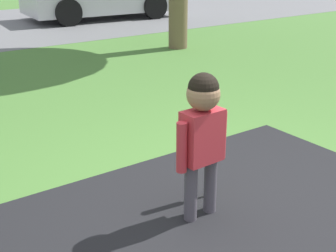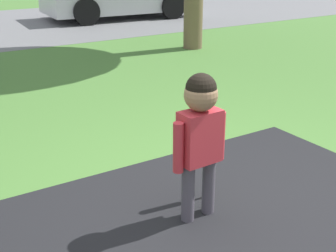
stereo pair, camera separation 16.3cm
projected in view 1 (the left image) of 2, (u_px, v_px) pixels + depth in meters
name	position (u px, v px, depth m)	size (l,w,h in m)	color
ground_plane	(230.00, 204.00, 3.54)	(60.00, 60.00, 0.00)	#477533
child	(202.00, 127.00, 3.15)	(0.43, 0.23, 1.06)	#4C4751
baseball_bat	(208.00, 147.00, 3.49)	(0.06, 0.06, 0.65)	yellow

